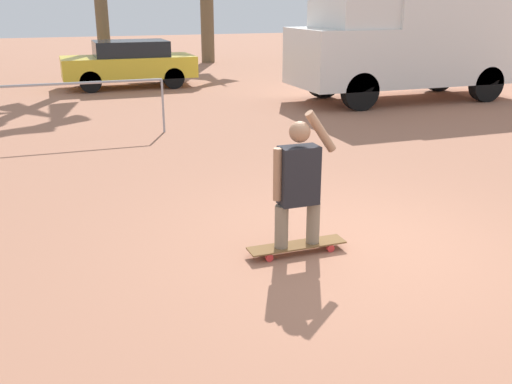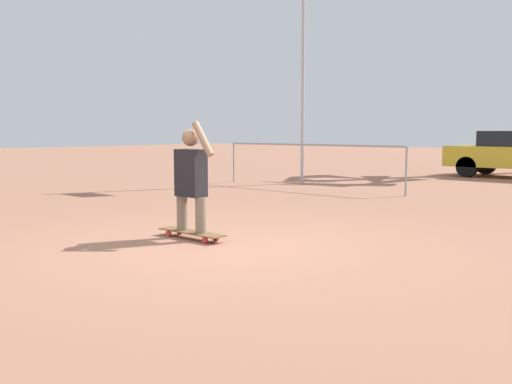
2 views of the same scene
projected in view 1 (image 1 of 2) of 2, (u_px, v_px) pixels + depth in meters
The scene contains 6 objects.
ground_plane at pixel (359, 247), 6.12m from camera, with size 80.00×80.00×0.00m, color #A36B51.
skateboard at pixel (297, 246), 5.96m from camera, with size 1.05×0.23×0.10m.
person_skateboarder at pixel (298, 179), 5.72m from camera, with size 0.68×0.22×1.41m.
camper_van at pixel (412, 34), 14.74m from camera, with size 6.01×2.25×3.07m.
parked_car_yellow at pixel (129, 63), 17.23m from camera, with size 3.89×1.77×1.38m.
plaza_railing_segment at pixel (25, 93), 10.38m from camera, with size 5.08×0.05×1.08m.
Camera 1 is at (-2.94, -4.90, 2.52)m, focal length 40.00 mm.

